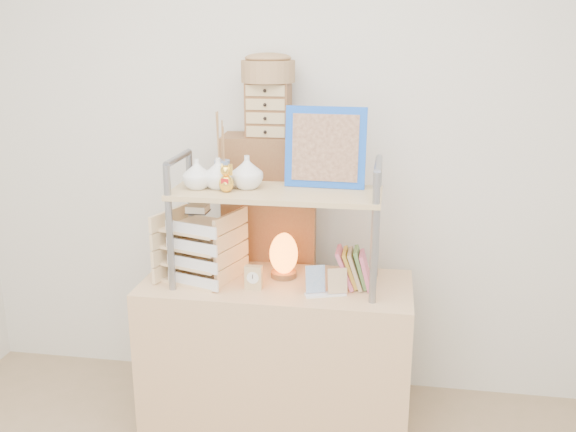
% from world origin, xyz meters
% --- Properties ---
extents(room_shell, '(3.42, 3.41, 2.61)m').
position_xyz_m(room_shell, '(0.00, 0.39, 1.69)').
color(room_shell, silver).
rests_on(room_shell, ground).
extents(desk, '(1.20, 0.50, 0.75)m').
position_xyz_m(desk, '(0.00, 1.20, 0.38)').
color(desk, tan).
rests_on(desk, ground).
extents(cabinet, '(0.47, 0.28, 1.35)m').
position_xyz_m(cabinet, '(-0.10, 1.57, 0.68)').
color(cabinet, brown).
rests_on(cabinet, ground).
extents(hutch, '(0.90, 0.34, 0.77)m').
position_xyz_m(hutch, '(-0.03, 1.21, 1.18)').
color(hutch, gray).
rests_on(hutch, desk).
extents(letter_tray, '(0.35, 0.35, 0.35)m').
position_xyz_m(letter_tray, '(-0.35, 1.19, 0.89)').
color(letter_tray, '#DDB284').
rests_on(letter_tray, desk).
extents(salt_lamp, '(0.14, 0.13, 0.21)m').
position_xyz_m(salt_lamp, '(0.02, 1.27, 0.86)').
color(salt_lamp, brown).
rests_on(salt_lamp, desk).
extents(desk_clock, '(0.08, 0.04, 0.11)m').
position_xyz_m(desk_clock, '(-0.08, 1.11, 0.80)').
color(desk_clock, tan).
rests_on(desk_clock, desk).
extents(postcard_stand, '(0.18, 0.10, 0.13)m').
position_xyz_m(postcard_stand, '(0.23, 1.10, 0.79)').
color(postcard_stand, white).
rests_on(postcard_stand, desk).
extents(drawer_chest, '(0.20, 0.16, 0.25)m').
position_xyz_m(drawer_chest, '(-0.10, 1.55, 1.48)').
color(drawer_chest, brown).
rests_on(drawer_chest, cabinet).
extents(woven_basket, '(0.25, 0.25, 0.10)m').
position_xyz_m(woven_basket, '(-0.10, 1.55, 1.65)').
color(woven_basket, olive).
rests_on(woven_basket, drawer_chest).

